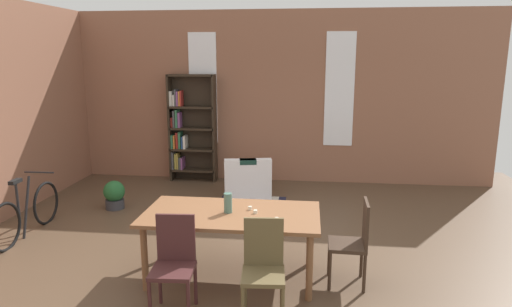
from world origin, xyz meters
TOP-DOWN VIEW (x-y plane):
  - ground_plane at (0.00, 0.00)m, footprint 9.87×9.87m
  - back_wall_brick at (0.00, 3.83)m, footprint 8.59×0.12m
  - window_pane_0 at (-1.33, 3.76)m, footprint 0.55×0.02m
  - window_pane_1 at (1.33, 3.76)m, footprint 0.55×0.02m
  - dining_table at (-0.06, -0.35)m, footprint 1.93×1.00m
  - vase_on_table at (-0.10, -0.35)m, footprint 0.09×0.09m
  - tealight_candle_0 at (0.20, -0.34)m, footprint 0.04×0.04m
  - tealight_candle_1 at (0.13, -0.23)m, footprint 0.04×0.04m
  - tealight_candle_2 at (0.45, -0.55)m, footprint 0.04×0.04m
  - dining_chair_near_left at (-0.50, -1.08)m, footprint 0.43×0.43m
  - dining_chair_near_right at (0.37, -1.08)m, footprint 0.43×0.43m
  - dining_chair_head_right at (1.28, -0.35)m, footprint 0.41×0.41m
  - bookshelf_tall at (-1.60, 3.59)m, footprint 0.93×0.28m
  - armchair_white at (-0.30, 2.60)m, footprint 0.94×0.94m
  - bicycle_second at (-3.10, 0.52)m, footprint 0.44×1.61m
  - potted_plant_by_shelf at (-2.37, 1.73)m, footprint 0.34×0.34m
  - striped_rug at (-0.17, 2.19)m, footprint 1.14×0.94m

SIDE VIEW (x-z plane):
  - ground_plane at x=0.00m, z-range 0.00..0.00m
  - striped_rug at x=-0.17m, z-range 0.00..0.01m
  - potted_plant_by_shelf at x=-2.37m, z-range 0.01..0.47m
  - armchair_white at x=-0.30m, z-range -0.10..0.65m
  - bicycle_second at x=-3.10m, z-range -0.11..0.76m
  - dining_chair_near_left at x=-0.50m, z-range 0.04..0.99m
  - dining_chair_near_right at x=0.37m, z-range 0.04..0.99m
  - dining_chair_head_right at x=1.28m, z-range 0.04..0.99m
  - dining_table at x=-0.06m, z-range 0.30..1.07m
  - tealight_candle_0 at x=0.20m, z-range 0.77..0.80m
  - tealight_candle_2 at x=0.45m, z-range 0.77..0.81m
  - tealight_candle_1 at x=0.13m, z-range 0.77..0.81m
  - vase_on_table at x=-0.10m, z-range 0.77..0.99m
  - bookshelf_tall at x=-1.60m, z-range 0.00..2.11m
  - back_wall_brick at x=0.00m, z-range 0.00..3.32m
  - window_pane_0 at x=-1.33m, z-range 0.75..2.91m
  - window_pane_1 at x=1.33m, z-range 0.75..2.91m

